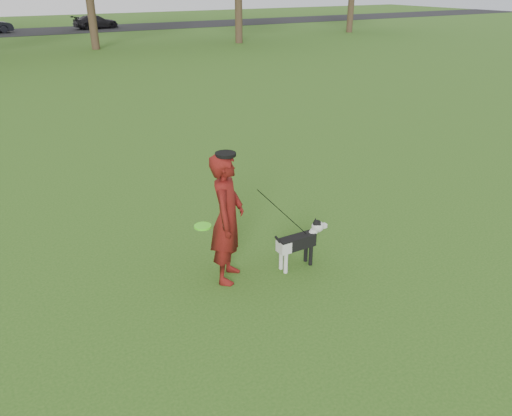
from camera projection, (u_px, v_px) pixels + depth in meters
ground at (264, 265)px, 7.47m from camera, size 120.00×120.00×0.00m
road at (2, 33)px, 38.91m from camera, size 120.00×7.00×0.02m
man at (227, 219)px, 6.78m from camera, size 0.78×0.81×1.87m
dog at (301, 240)px, 7.28m from camera, size 0.93×0.19×0.71m
car_right at (96, 22)px, 42.01m from camera, size 3.92×2.10×1.08m
man_held_items at (282, 212)px, 7.03m from camera, size 1.71×0.38×1.41m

